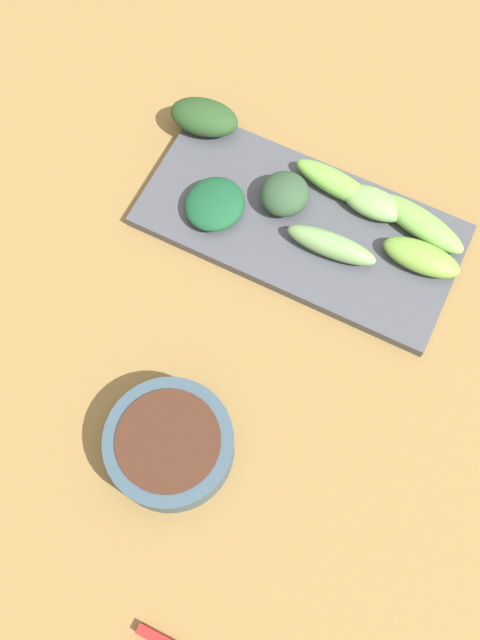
% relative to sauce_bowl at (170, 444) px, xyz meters
% --- Properties ---
extents(tabletop, '(2.10, 2.10, 0.02)m').
position_rel_sauce_bowl_xyz_m(tabletop, '(0.12, -0.03, -0.03)').
color(tabletop, olive).
rests_on(tabletop, ground).
extents(sauce_bowl, '(0.11, 0.11, 0.04)m').
position_rel_sauce_bowl_xyz_m(sauce_bowl, '(0.00, 0.00, 0.00)').
color(sauce_bowl, '#344A57').
rests_on(sauce_bowl, tabletop).
extents(serving_plate, '(0.14, 0.31, 0.01)m').
position_rel_sauce_bowl_xyz_m(serving_plate, '(0.25, -0.01, -0.02)').
color(serving_plate, '#44474E').
rests_on(serving_plate, tabletop).
extents(broccoli_stalk_0, '(0.03, 0.06, 0.02)m').
position_rel_sauce_bowl_xyz_m(broccoli_stalk_0, '(0.29, -0.06, 0.00)').
color(broccoli_stalk_0, '#79AB5B').
rests_on(broccoli_stalk_0, serving_plate).
extents(broccoli_stalk_1, '(0.03, 0.09, 0.02)m').
position_rel_sauce_bowl_xyz_m(broccoli_stalk_1, '(0.23, -0.05, 0.00)').
color(broccoli_stalk_1, '#739E5A').
rests_on(broccoli_stalk_1, serving_plate).
extents(broccoli_leafy_2, '(0.07, 0.06, 0.02)m').
position_rel_sauce_bowl_xyz_m(broccoli_leafy_2, '(0.22, 0.07, 0.00)').
color(broccoli_leafy_2, '#174C2C').
rests_on(broccoli_leafy_2, serving_plate).
extents(broccoli_stalk_3, '(0.03, 0.08, 0.02)m').
position_rel_sauce_bowl_xyz_m(broccoli_stalk_3, '(0.26, -0.13, 0.00)').
color(broccoli_stalk_3, '#74A23D').
rests_on(broccoli_stalk_3, serving_plate).
extents(broccoli_stalk_4, '(0.05, 0.10, 0.02)m').
position_rel_sauce_bowl_xyz_m(broccoli_stalk_4, '(0.29, -0.11, 0.00)').
color(broccoli_stalk_4, '#73AB4A').
rests_on(broccoli_stalk_4, serving_plate).
extents(broccoli_leafy_5, '(0.05, 0.05, 0.03)m').
position_rel_sauce_bowl_xyz_m(broccoli_leafy_5, '(0.26, 0.02, 0.01)').
color(broccoli_leafy_5, '#2D4A2F').
rests_on(broccoli_leafy_5, serving_plate).
extents(broccoli_stalk_6, '(0.04, 0.09, 0.02)m').
position_rel_sauce_bowl_xyz_m(broccoli_stalk_6, '(0.29, -0.02, 0.00)').
color(broccoli_stalk_6, '#74B945').
rests_on(broccoli_stalk_6, serving_plate).
extents(broccoli_leafy_7, '(0.05, 0.08, 0.03)m').
position_rel_sauce_bowl_xyz_m(broccoli_leafy_7, '(0.30, 0.13, 0.00)').
color(broccoli_leafy_7, '#264721').
rests_on(broccoli_leafy_7, serving_plate).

